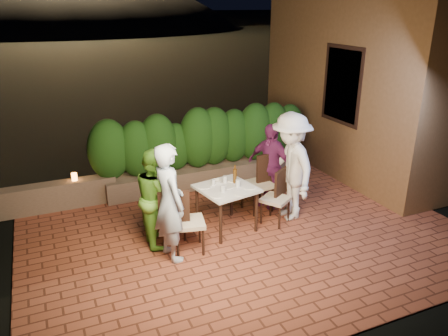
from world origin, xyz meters
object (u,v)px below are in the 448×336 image
bowl (217,181)px  diner_green (156,197)px  chair_left_front (189,221)px  beer_bottle (235,174)px  diner_purple (270,165)px  diner_white (290,167)px  chair_right_back (258,183)px  dining_table (226,208)px  chair_right_front (276,198)px  chair_left_back (171,214)px  parapet_lamp (74,177)px  diner_blue (169,203)px

bowl → diner_green: size_ratio=0.11×
chair_left_front → beer_bottle: bearing=39.3°
diner_green → diner_purple: 2.30m
chair_left_front → diner_white: size_ratio=0.53×
chair_right_back → diner_purple: diner_purple is taller
chair_right_back → diner_white: 0.72m
dining_table → bowl: (-0.07, 0.26, 0.40)m
chair_right_front → diner_green: size_ratio=0.60×
chair_right_back → beer_bottle: bearing=21.1°
beer_bottle → chair_left_back: 1.22m
parapet_lamp → beer_bottle: bearing=-37.3°
parapet_lamp → diner_purple: bearing=-23.2°
chair_left_back → diner_blue: 0.72m
chair_left_front → diner_white: diner_white is taller
diner_green → beer_bottle: bearing=-84.9°
diner_purple → chair_right_front: bearing=-47.4°
chair_right_back → diner_green: diner_green is taller
chair_left_back → chair_right_front: bearing=-3.5°
diner_purple → parapet_lamp: 3.57m
chair_left_front → parapet_lamp: 2.71m
bowl → diner_green: bearing=-169.4°
bowl → chair_right_front: (0.92, -0.38, -0.31)m
chair_left_back → dining_table: bearing=-1.8°
chair_left_back → parapet_lamp: 2.25m
chair_right_front → chair_right_back: size_ratio=0.88×
beer_bottle → chair_left_back: size_ratio=0.37×
chair_left_back → chair_right_back: chair_right_back is taller
diner_green → parapet_lamp: (-1.03, 1.88, -0.20)m
chair_left_front → diner_blue: (-0.30, -0.06, 0.39)m
chair_right_front → diner_blue: (-1.94, -0.33, 0.43)m
diner_green → diner_purple: bearing=-75.5°
dining_table → diner_blue: 1.29m
dining_table → parapet_lamp: (-2.18, 1.93, 0.20)m
chair_left_front → diner_blue: diner_blue is taller
parapet_lamp → chair_right_back: bearing=-26.7°
chair_left_front → diner_purple: bearing=38.3°
bowl → beer_bottle: bearing=-27.5°
chair_left_back → diner_blue: (-0.17, -0.53, 0.46)m
chair_right_front → chair_right_back: 0.56m
diner_white → parapet_lamp: diner_white is taller
beer_bottle → diner_purple: diner_purple is taller
diner_purple → bowl: bearing=-103.9°
diner_white → diner_purple: bearing=-168.3°
diner_blue → diner_green: 0.52m
bowl → chair_right_front: chair_right_front is taller
bowl → chair_right_back: chair_right_back is taller
beer_bottle → diner_purple: (0.89, 0.41, -0.12)m
chair_right_front → diner_blue: bearing=-23.7°
diner_blue → diner_white: 2.31m
dining_table → chair_right_back: bearing=28.3°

